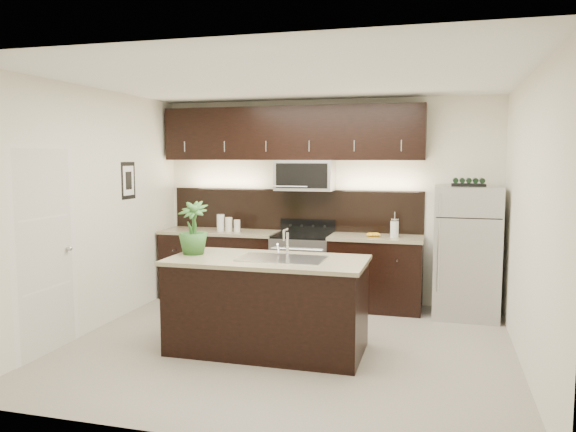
% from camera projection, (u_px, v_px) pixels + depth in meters
% --- Properties ---
extents(ground, '(4.50, 4.50, 0.00)m').
position_uv_depth(ground, '(287.00, 346.00, 5.78)').
color(ground, gray).
rests_on(ground, ground).
extents(room_walls, '(4.52, 4.02, 2.71)m').
position_uv_depth(room_walls, '(276.00, 182.00, 5.59)').
color(room_walls, silver).
rests_on(room_walls, ground).
extents(counter_run, '(3.51, 0.65, 0.94)m').
position_uv_depth(counter_run, '(288.00, 268.00, 7.47)').
color(counter_run, black).
rests_on(counter_run, ground).
extents(upper_fixtures, '(3.49, 0.40, 1.66)m').
position_uv_depth(upper_fixtures, '(293.00, 142.00, 7.43)').
color(upper_fixtures, black).
rests_on(upper_fixtures, counter_run).
extents(island, '(1.96, 0.96, 0.94)m').
position_uv_depth(island, '(268.00, 304.00, 5.61)').
color(island, black).
rests_on(island, ground).
extents(sink_faucet, '(0.84, 0.50, 0.28)m').
position_uv_depth(sink_faucet, '(282.00, 257.00, 5.53)').
color(sink_faucet, silver).
rests_on(sink_faucet, island).
extents(refrigerator, '(0.77, 0.69, 1.59)m').
position_uv_depth(refrigerator, '(466.00, 252.00, 6.79)').
color(refrigerator, '#B2B2B7').
rests_on(refrigerator, ground).
extents(wine_rack, '(0.39, 0.24, 0.10)m').
position_uv_depth(wine_rack, '(468.00, 182.00, 6.70)').
color(wine_rack, black).
rests_on(wine_rack, refrigerator).
extents(plant, '(0.31, 0.31, 0.54)m').
position_uv_depth(plant, '(193.00, 228.00, 5.78)').
color(plant, '#2F6428').
rests_on(plant, island).
extents(canisters, '(0.34, 0.12, 0.23)m').
position_uv_depth(canisters, '(227.00, 224.00, 7.57)').
color(canisters, silver).
rests_on(canisters, counter_run).
extents(french_press, '(0.11, 0.11, 0.31)m').
position_uv_depth(french_press, '(394.00, 228.00, 6.99)').
color(french_press, silver).
rests_on(french_press, counter_run).
extents(bananas, '(0.22, 0.20, 0.06)m').
position_uv_depth(bananas, '(369.00, 235.00, 7.06)').
color(bananas, gold).
rests_on(bananas, counter_run).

